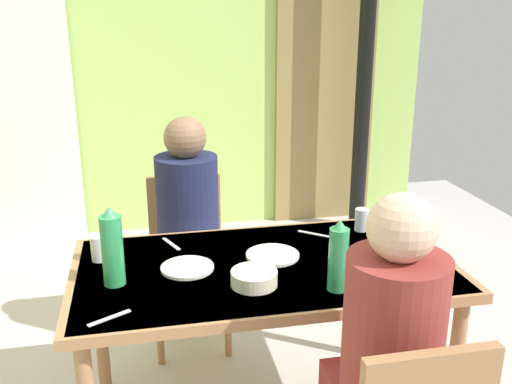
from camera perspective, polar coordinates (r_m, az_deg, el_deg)
wall_back at (r=4.44m, az=-11.03°, el=14.34°), size 4.36×0.10×2.89m
door_wooden at (r=4.64m, az=6.88°, el=9.18°), size 0.80×0.05×2.00m
stove_pipe_column at (r=4.42m, az=10.93°, el=14.33°), size 0.12×0.12×2.89m
curtain_panel at (r=4.45m, az=-23.68°, el=10.20°), size 0.90×0.03×2.42m
dining_table at (r=2.29m, az=0.77°, el=-8.89°), size 1.48×0.80×0.74m
chair_far_diner at (r=3.01m, az=-6.84°, el=-5.74°), size 0.40×0.40×0.87m
person_near_diner at (r=1.80m, az=13.31°, el=-13.39°), size 0.30×0.37×0.77m
person_far_diner at (r=2.78m, az=-6.80°, el=-1.49°), size 0.30×0.37×0.77m
water_bottle_green_near at (r=2.04m, az=8.20°, el=-6.46°), size 0.07×0.07×0.27m
water_bottle_green_far at (r=2.11m, az=-14.14°, el=-5.46°), size 0.08×0.08×0.30m
serving_bowl_center at (r=2.09m, az=-0.19°, el=-8.56°), size 0.17×0.17×0.05m
dinner_plate_near_left at (r=2.32m, az=1.66°, el=-6.30°), size 0.22×0.22×0.01m
dinner_plate_near_right at (r=2.23m, az=-6.85°, el=-7.49°), size 0.20×0.20×0.01m
drinking_glass_by_near_diner at (r=2.17m, az=9.52°, el=-7.05°), size 0.06×0.06×0.10m
drinking_glass_by_far_diner at (r=2.36m, az=-15.42°, el=-5.44°), size 0.06×0.06×0.10m
drinking_glass_spare_center at (r=2.61m, az=10.46°, el=-2.73°), size 0.06×0.06×0.10m
cutlery_knife_near at (r=2.46m, az=-8.45°, el=-5.13°), size 0.07×0.14×0.00m
cutlery_fork_near at (r=2.22m, az=17.76°, el=-8.60°), size 0.10×0.13×0.00m
cutlery_knife_far at (r=1.95m, az=-14.39°, el=-12.06°), size 0.14×0.09×0.00m
cutlery_fork_far at (r=2.55m, az=5.79°, el=-4.18°), size 0.13×0.11×0.00m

